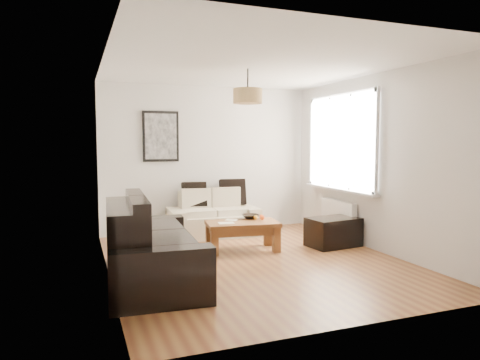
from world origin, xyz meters
name	(u,v)px	position (x,y,z in m)	size (l,w,h in m)	color
floor	(256,261)	(0.00, 0.00, 0.00)	(4.50, 4.50, 0.00)	brown
ceiling	(256,65)	(0.00, 0.00, 2.60)	(3.80, 4.50, 0.00)	white
wall_back	(208,159)	(0.00, 2.25, 1.30)	(3.80, 0.04, 2.60)	silver
wall_front	(359,177)	(0.00, -2.25, 1.30)	(3.80, 0.04, 2.60)	silver
wall_left	(106,168)	(-1.90, 0.00, 1.30)	(0.04, 4.50, 2.60)	silver
wall_right	(375,163)	(1.90, 0.00, 1.30)	(0.04, 4.50, 2.60)	silver
window_bay	(342,142)	(1.86, 0.80, 1.60)	(0.14, 1.90, 1.60)	white
radiator	(338,216)	(1.82, 0.80, 0.38)	(0.10, 0.90, 0.52)	white
poster	(161,136)	(-0.85, 2.22, 1.70)	(0.62, 0.04, 0.87)	black
pendant_shade	(248,96)	(0.00, 0.30, 2.23)	(0.40, 0.40, 0.20)	tan
loveseat_cream	(213,214)	(-0.05, 1.78, 0.37)	(1.50, 0.82, 0.75)	beige
sofa_leather	(152,242)	(-1.43, -0.32, 0.45)	(2.07, 1.01, 0.90)	black
coffee_table	(242,236)	(0.04, 0.61, 0.21)	(1.05, 0.57, 0.43)	brown
ottoman	(333,232)	(1.45, 0.37, 0.22)	(0.77, 0.50, 0.44)	black
cushion_left	(194,195)	(-0.33, 1.96, 0.70)	(0.43, 0.13, 0.43)	black
cushion_right	(233,192)	(0.37, 1.96, 0.71)	(0.46, 0.14, 0.46)	black
fruit_bowl	(251,217)	(0.25, 0.81, 0.46)	(0.26, 0.26, 0.06)	black
orange_a	(262,218)	(0.37, 0.62, 0.47)	(0.07, 0.07, 0.07)	#F95715
orange_b	(261,216)	(0.39, 0.72, 0.47)	(0.06, 0.06, 0.06)	#F75714
orange_c	(256,218)	(0.27, 0.66, 0.47)	(0.06, 0.06, 0.06)	#FF9E15
papers	(226,223)	(-0.22, 0.59, 0.43)	(0.22, 0.16, 0.01)	white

